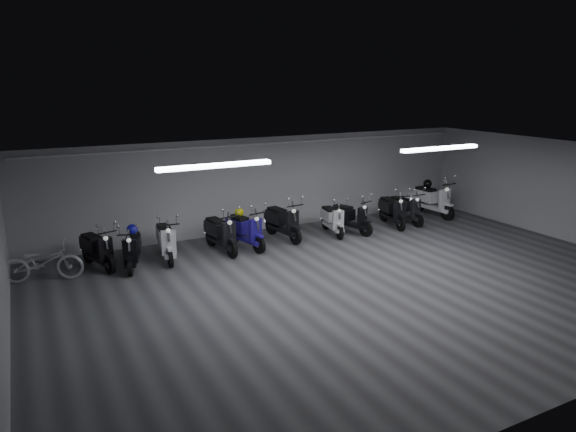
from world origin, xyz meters
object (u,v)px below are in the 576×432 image
scooter_6 (333,215)px  scooter_9 (406,204)px  scooter_1 (132,244)px  scooter_2 (166,235)px  scooter_10 (433,195)px  bicycle (42,258)px  scooter_7 (351,212)px  helmet_1 (132,230)px  helmet_2 (239,212)px  scooter_5 (283,216)px  scooter_8 (393,205)px  scooter_0 (97,243)px  scooter_3 (221,227)px  helmet_0 (428,184)px  scooter_4 (245,224)px

scooter_6 → scooter_9: (2.72, -0.01, 0.03)m
scooter_1 → scooter_2: size_ratio=0.93×
scooter_1 → scooter_10: (9.90, 0.46, 0.12)m
bicycle → scooter_6: bearing=-75.9°
scooter_10 → bicycle: bearing=177.7°
scooter_7 → scooter_10: size_ratio=0.86×
helmet_1 → helmet_2: (2.87, 0.18, 0.06)m
scooter_5 → helmet_2: (-1.34, -0.02, 0.27)m
scooter_8 → scooter_2: bearing=-168.7°
scooter_1 → scooter_8: (7.94, 0.10, 0.04)m
scooter_0 → scooter_9: bearing=-19.0°
scooter_3 → helmet_0: 7.60m
bicycle → helmet_0: (11.85, 0.69, 0.50)m
scooter_0 → scooter_4: bearing=-21.0°
scooter_1 → helmet_2: 2.99m
scooter_0 → scooter_1: 0.83m
scooter_7 → scooter_8: (1.59, 0.03, 0.03)m
scooter_1 → scooter_6: (5.80, 0.19, -0.01)m
scooter_2 → helmet_1: (-0.80, 0.03, 0.23)m
scooter_1 → scooter_10: size_ratio=0.83×
scooter_4 → scooter_8: size_ratio=1.02×
scooter_4 → bicycle: size_ratio=1.06×
scooter_1 → scooter_9: (8.52, 0.18, 0.01)m
scooter_5 → helmet_2: size_ratio=7.54×
scooter_0 → scooter_3: (3.07, -0.19, 0.05)m
scooter_5 → scooter_6: scooter_5 is taller
bicycle → scooter_10: 11.88m
scooter_0 → bicycle: scooter_0 is taller
scooter_5 → scooter_6: size_ratio=1.14×
scooter_6 → helmet_0: size_ratio=5.62×
scooter_4 → bicycle: 4.97m
scooter_5 → helmet_2: bearing=173.6°
scooter_1 → scooter_3: size_ratio=0.91×
helmet_2 → helmet_0: bearing=2.8°
scooter_9 → helmet_1: bearing=176.0°
scooter_10 → helmet_2: (-6.96, -0.07, 0.22)m
scooter_1 → bicycle: size_ratio=0.97×
scooter_0 → scooter_3: scooter_3 is taller
scooter_3 → bicycle: scooter_3 is taller
scooter_4 → scooter_9: scooter_4 is taller
scooter_1 → scooter_10: scooter_10 is taller
scooter_6 → scooter_8: size_ratio=0.91×
scooter_1 → helmet_0: scooter_1 is taller
scooter_1 → scooter_5: 4.30m
scooter_2 → scooter_8: size_ratio=1.01×
scooter_0 → helmet_0: (10.63, 0.39, 0.43)m
scooter_4 → helmet_1: (-2.93, 0.06, 0.22)m
scooter_1 → scooter_8: scooter_8 is taller
scooter_0 → helmet_1: 0.87m
scooter_3 → scooter_9: 6.20m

